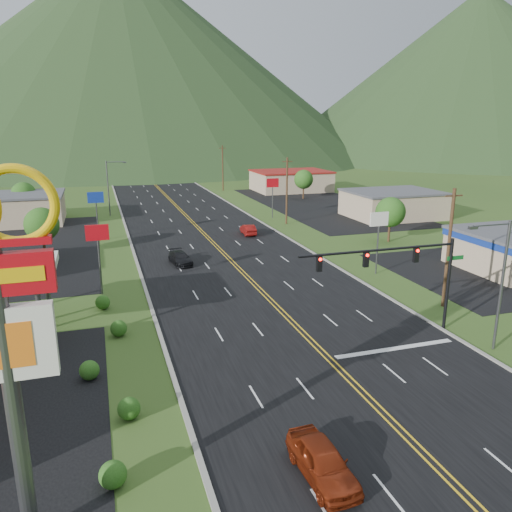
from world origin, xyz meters
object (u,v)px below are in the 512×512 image
object	(u,v)px
car_red_far	(248,230)
car_dark_mid	(180,258)
pylon_sign	(0,307)
traffic_signal	(403,265)
car_red_near	(322,462)
streetlight_west	(110,185)
streetlight_east	(499,277)

from	to	relation	value
car_red_far	car_dark_mid	bearing A→B (deg)	49.87
pylon_sign	traffic_signal	xyz separation A→B (m)	(23.48, 12.00, -3.97)
pylon_sign	car_red_far	size ratio (longest dim) A/B	3.28
pylon_sign	car_dark_mid	world-z (taller)	pylon_sign
car_red_near	streetlight_west	bearing A→B (deg)	93.09
pylon_sign	streetlight_west	size ratio (longest dim) A/B	1.56
car_red_near	traffic_signal	bearing A→B (deg)	43.80
streetlight_west	car_red_far	distance (m)	27.32
streetlight_west	streetlight_east	bearing A→B (deg)	-69.14
car_dark_mid	car_red_far	size ratio (longest dim) A/B	1.05
traffic_signal	streetlight_east	xyz separation A→B (m)	(4.70, -4.00, -0.15)
car_red_near	streetlight_east	bearing A→B (deg)	24.21
traffic_signal	streetlight_west	distance (m)	58.88
streetlight_east	car_dark_mid	distance (m)	32.60
streetlight_west	pylon_sign	bearing A→B (deg)	-94.47
traffic_signal	car_dark_mid	world-z (taller)	traffic_signal
streetlight_east	car_red_far	distance (m)	40.05
traffic_signal	streetlight_east	bearing A→B (deg)	-40.39
streetlight_east	car_red_near	distance (m)	18.88
pylon_sign	streetlight_east	world-z (taller)	pylon_sign
pylon_sign	car_red_far	bearing A→B (deg)	64.40
streetlight_west	car_red_far	xyz separation A→B (m)	(17.40, -20.57, -4.48)
traffic_signal	car_red_near	world-z (taller)	traffic_signal
streetlight_west	car_dark_mid	distance (m)	33.30
pylon_sign	traffic_signal	distance (m)	26.67
streetlight_east	car_red_near	bearing A→B (deg)	-153.49
streetlight_east	car_dark_mid	size ratio (longest dim) A/B	2.00
streetlight_west	car_red_near	world-z (taller)	streetlight_west
traffic_signal	streetlight_west	bearing A→B (deg)	107.97
streetlight_east	car_red_far	bearing A→B (deg)	97.88
car_red_near	car_red_far	world-z (taller)	car_red_near
streetlight_east	traffic_signal	bearing A→B (deg)	139.61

